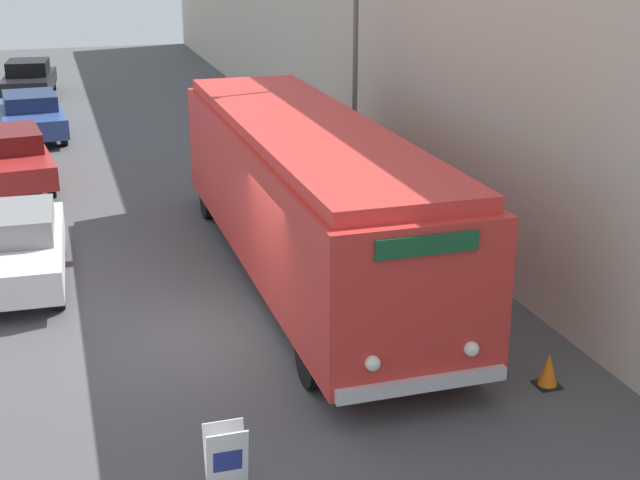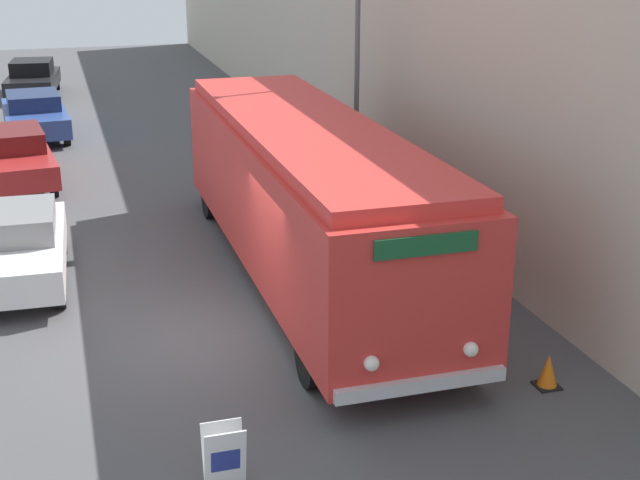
{
  "view_description": "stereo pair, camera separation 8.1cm",
  "coord_description": "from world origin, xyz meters",
  "px_view_note": "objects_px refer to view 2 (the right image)",
  "views": [
    {
      "loc": [
        -2.05,
        -13.66,
        6.61
      ],
      "look_at": [
        1.94,
        -0.64,
        1.79
      ],
      "focal_mm": 50.0,
      "sensor_mm": 36.0,
      "label": 1
    },
    {
      "loc": [
        -1.97,
        -13.68,
        6.61
      ],
      "look_at": [
        1.94,
        -0.64,
        1.79
      ],
      "focal_mm": 50.0,
      "sensor_mm": 36.0,
      "label": 2
    }
  ],
  "objects_px": {
    "sign_board": "(224,459)",
    "parked_car_distant": "(33,78)",
    "vintage_bus": "(307,191)",
    "parked_car_far": "(35,115)",
    "traffic_cone": "(548,371)",
    "streetlamp": "(358,27)",
    "parked_car_near": "(15,246)",
    "parked_car_mid": "(15,156)"
  },
  "relations": [
    {
      "from": "sign_board",
      "to": "parked_car_distant",
      "type": "distance_m",
      "value": 28.96
    },
    {
      "from": "parked_car_distant",
      "to": "traffic_cone",
      "type": "distance_m",
      "value": 28.71
    },
    {
      "from": "streetlamp",
      "to": "traffic_cone",
      "type": "height_order",
      "value": "streetlamp"
    },
    {
      "from": "parked_car_distant",
      "to": "streetlamp",
      "type": "bearing_deg",
      "value": -61.51
    },
    {
      "from": "vintage_bus",
      "to": "parked_car_far",
      "type": "height_order",
      "value": "vintage_bus"
    },
    {
      "from": "streetlamp",
      "to": "parked_car_far",
      "type": "height_order",
      "value": "streetlamp"
    },
    {
      "from": "vintage_bus",
      "to": "parked_car_distant",
      "type": "bearing_deg",
      "value": 103.29
    },
    {
      "from": "traffic_cone",
      "to": "parked_car_mid",
      "type": "bearing_deg",
      "value": 119.09
    },
    {
      "from": "parked_car_far",
      "to": "parked_car_distant",
      "type": "relative_size",
      "value": 1.07
    },
    {
      "from": "vintage_bus",
      "to": "sign_board",
      "type": "xyz_separation_m",
      "value": [
        -2.94,
        -6.55,
        -1.34
      ]
    },
    {
      "from": "vintage_bus",
      "to": "traffic_cone",
      "type": "distance_m",
      "value": 6.02
    },
    {
      "from": "vintage_bus",
      "to": "sign_board",
      "type": "bearing_deg",
      "value": -114.17
    },
    {
      "from": "parked_car_mid",
      "to": "streetlamp",
      "type": "bearing_deg",
      "value": -37.23
    },
    {
      "from": "streetlamp",
      "to": "parked_car_distant",
      "type": "relative_size",
      "value": 1.54
    },
    {
      "from": "parked_car_far",
      "to": "traffic_cone",
      "type": "xyz_separation_m",
      "value": [
        7.41,
        -19.96,
        -0.47
      ]
    },
    {
      "from": "sign_board",
      "to": "parked_car_far",
      "type": "bearing_deg",
      "value": 96.05
    },
    {
      "from": "sign_board",
      "to": "parked_car_near",
      "type": "distance_m",
      "value": 8.29
    },
    {
      "from": "parked_car_distant",
      "to": "parked_car_far",
      "type": "bearing_deg",
      "value": -83.37
    },
    {
      "from": "vintage_bus",
      "to": "parked_car_far",
      "type": "bearing_deg",
      "value": 109.56
    },
    {
      "from": "streetlamp",
      "to": "parked_car_distant",
      "type": "xyz_separation_m",
      "value": [
        -7.63,
        18.36,
        -3.67
      ]
    },
    {
      "from": "sign_board",
      "to": "streetlamp",
      "type": "height_order",
      "value": "streetlamp"
    },
    {
      "from": "parked_car_near",
      "to": "parked_car_distant",
      "type": "height_order",
      "value": "parked_car_near"
    },
    {
      "from": "parked_car_near",
      "to": "parked_car_distant",
      "type": "distance_m",
      "value": 21.0
    },
    {
      "from": "vintage_bus",
      "to": "parked_car_near",
      "type": "distance_m",
      "value": 5.77
    },
    {
      "from": "streetlamp",
      "to": "vintage_bus",
      "type": "bearing_deg",
      "value": -120.7
    },
    {
      "from": "parked_car_near",
      "to": "parked_car_mid",
      "type": "distance_m",
      "value": 7.52
    },
    {
      "from": "parked_car_far",
      "to": "traffic_cone",
      "type": "distance_m",
      "value": 21.3
    },
    {
      "from": "sign_board",
      "to": "parked_car_distant",
      "type": "relative_size",
      "value": 0.2
    },
    {
      "from": "parked_car_far",
      "to": "traffic_cone",
      "type": "relative_size",
      "value": 8.8
    },
    {
      "from": "sign_board",
      "to": "parked_car_far",
      "type": "relative_size",
      "value": 0.19
    },
    {
      "from": "streetlamp",
      "to": "parked_car_mid",
      "type": "relative_size",
      "value": 1.39
    },
    {
      "from": "traffic_cone",
      "to": "streetlamp",
      "type": "bearing_deg",
      "value": 89.29
    },
    {
      "from": "sign_board",
      "to": "parked_car_near",
      "type": "height_order",
      "value": "parked_car_near"
    },
    {
      "from": "vintage_bus",
      "to": "sign_board",
      "type": "distance_m",
      "value": 7.3
    },
    {
      "from": "vintage_bus",
      "to": "streetlamp",
      "type": "distance_m",
      "value": 5.31
    },
    {
      "from": "sign_board",
      "to": "vintage_bus",
      "type": "bearing_deg",
      "value": 65.83
    },
    {
      "from": "sign_board",
      "to": "traffic_cone",
      "type": "xyz_separation_m",
      "value": [
        5.18,
        1.16,
        -0.16
      ]
    },
    {
      "from": "parked_car_far",
      "to": "traffic_cone",
      "type": "bearing_deg",
      "value": -73.52
    },
    {
      "from": "vintage_bus",
      "to": "parked_car_distant",
      "type": "height_order",
      "value": "vintage_bus"
    },
    {
      "from": "parked_car_mid",
      "to": "parked_car_distant",
      "type": "xyz_separation_m",
      "value": [
        0.41,
        13.48,
        -0.02
      ]
    },
    {
      "from": "sign_board",
      "to": "traffic_cone",
      "type": "relative_size",
      "value": 1.64
    },
    {
      "from": "vintage_bus",
      "to": "parked_car_mid",
      "type": "xyz_separation_m",
      "value": [
        -5.68,
        8.84,
        -1.01
      ]
    }
  ]
}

